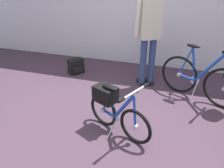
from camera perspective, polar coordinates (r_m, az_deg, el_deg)
The scene contains 5 objects.
ground_plane at distance 2.90m, azimuth -4.02°, elevation -12.25°, with size 8.18×8.18×0.00m, color #473342.
folding_bike_foreground at distance 2.73m, azimuth 0.46°, elevation -6.05°, with size 0.89×0.58×0.69m.
display_bike_left at distance 3.61m, azimuth 23.91°, elevation 1.79°, with size 1.24×0.69×0.94m.
visitor_near_wall at distance 3.71m, azimuth 9.78°, elevation 14.00°, with size 0.46×0.38×1.76m.
backpack_on_floor at distance 4.48m, azimuth -9.27°, elevation 4.54°, with size 0.31×0.33×0.29m.
Camera 1 is at (0.86, -2.07, 1.84)m, focal length 35.39 mm.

